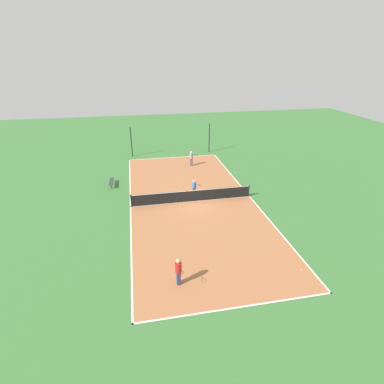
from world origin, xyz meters
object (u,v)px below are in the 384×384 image
(tennis_ball_far_baseline, at_px, (181,207))
(tennis_ball_midcourt, at_px, (302,270))
(player_coach_red, at_px, (178,270))
(fence_post_back_right, at_px, (209,138))
(fence_post_back_left, at_px, (131,142))
(tennis_net, at_px, (192,195))
(player_near_blue, at_px, (194,187))
(bench, at_px, (111,182))
(player_baseline_gray, at_px, (191,157))

(tennis_ball_far_baseline, bearing_deg, tennis_ball_midcourt, -57.79)
(player_coach_red, distance_m, fence_post_back_right, 24.42)
(fence_post_back_left, relative_size, fence_post_back_right, 1.00)
(tennis_ball_far_baseline, height_order, fence_post_back_right, fence_post_back_right)
(tennis_net, distance_m, player_near_blue, 1.33)
(tennis_net, xyz_separation_m, player_coach_red, (-2.65, -9.78, 0.41))
(bench, relative_size, fence_post_back_left, 0.53)
(player_baseline_gray, distance_m, tennis_ball_midcourt, 19.09)
(tennis_net, height_order, tennis_ball_far_baseline, tennis_net)
(player_near_blue, height_order, tennis_ball_far_baseline, player_near_blue)
(player_coach_red, bearing_deg, fence_post_back_left, -177.88)
(tennis_net, xyz_separation_m, fence_post_back_right, (4.84, 13.45, 1.22))
(tennis_net, bearing_deg, fence_post_back_left, 109.78)
(player_coach_red, relative_size, player_baseline_gray, 1.01)
(tennis_ball_midcourt, xyz_separation_m, fence_post_back_right, (0.22, 23.50, 1.74))
(player_coach_red, relative_size, tennis_ball_midcourt, 24.77)
(bench, relative_size, player_coach_red, 1.13)
(player_coach_red, height_order, player_near_blue, player_coach_red)
(player_baseline_gray, bearing_deg, player_coach_red, -82.62)
(player_near_blue, bearing_deg, fence_post_back_left, 155.47)
(player_baseline_gray, xyz_separation_m, tennis_ball_midcourt, (2.96, -18.84, -0.92))
(player_coach_red, distance_m, player_baseline_gray, 19.05)
(bench, xyz_separation_m, player_baseline_gray, (8.57, 3.95, 0.58))
(fence_post_back_right, bearing_deg, fence_post_back_left, 180.00)
(fence_post_back_left, distance_m, fence_post_back_right, 9.68)
(player_near_blue, height_order, fence_post_back_left, fence_post_back_left)
(player_near_blue, xyz_separation_m, fence_post_back_left, (-5.28, 12.22, 0.98))
(tennis_ball_far_baseline, xyz_separation_m, fence_post_back_right, (5.96, 14.40, 1.74))
(bench, height_order, player_near_blue, player_near_blue)
(tennis_net, bearing_deg, player_coach_red, -105.18)
(tennis_net, xyz_separation_m, tennis_ball_midcourt, (4.62, -10.05, -0.52))
(tennis_ball_far_baseline, bearing_deg, fence_post_back_right, 67.52)
(tennis_ball_far_baseline, bearing_deg, player_coach_red, -99.85)
(tennis_ball_midcourt, bearing_deg, player_coach_red, 177.81)
(bench, relative_size, player_near_blue, 1.36)
(tennis_net, height_order, player_coach_red, player_coach_red)
(tennis_net, distance_m, player_coach_red, 10.14)
(tennis_ball_midcourt, height_order, fence_post_back_left, fence_post_back_left)
(player_baseline_gray, bearing_deg, fence_post_back_right, 76.08)
(player_near_blue, distance_m, player_baseline_gray, 7.66)
(tennis_ball_midcourt, bearing_deg, tennis_ball_far_baseline, 122.21)
(bench, bearing_deg, fence_post_back_left, -13.61)
(player_near_blue, relative_size, tennis_ball_midcourt, 20.68)
(fence_post_back_left, height_order, fence_post_back_right, same)
(tennis_net, relative_size, fence_post_back_right, 2.87)
(player_baseline_gray, bearing_deg, player_near_blue, -78.66)
(player_near_blue, relative_size, tennis_ball_far_baseline, 20.68)
(tennis_net, relative_size, player_baseline_gray, 6.20)
(player_baseline_gray, relative_size, tennis_ball_midcourt, 24.46)
(tennis_net, distance_m, fence_post_back_right, 14.35)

